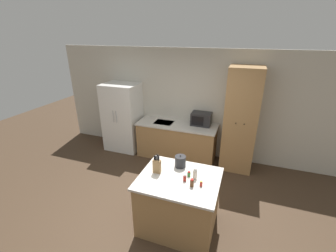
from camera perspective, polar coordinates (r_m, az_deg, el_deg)
name	(u,v)px	position (r m, az deg, el deg)	size (l,w,h in m)	color
ground_plane	(160,214)	(4.18, -2.01, -21.35)	(14.00, 14.00, 0.00)	#423021
wall_back	(195,104)	(5.48, 6.82, 5.47)	(7.20, 0.06, 2.60)	beige
refrigerator	(123,117)	(5.95, -11.45, 2.20)	(0.89, 0.70, 1.74)	white
back_counter	(177,140)	(5.56, 2.21, -3.68)	(1.92, 0.70, 0.88)	#9E7547
pantry_cabinet	(241,121)	(5.09, 17.94, 1.32)	(0.68, 0.63, 2.30)	#9E7547
kitchen_island	(179,202)	(3.71, 2.72, -18.71)	(1.19, 0.98, 0.91)	#9E7547
microwave	(201,119)	(5.33, 8.43, 1.81)	(0.46, 0.33, 0.30)	#232326
knife_block	(157,166)	(3.47, -2.84, -10.04)	(0.12, 0.07, 0.33)	#9E7547
spice_bottle_tall_dark	(195,174)	(3.38, 6.87, -11.98)	(0.06, 0.06, 0.18)	beige
spice_bottle_short_red	(192,183)	(3.24, 6.08, -14.16)	(0.05, 0.05, 0.12)	#563319
spice_bottle_amber_oil	(185,178)	(3.34, 4.27, -13.00)	(0.05, 0.05, 0.11)	#B2281E
spice_bottle_green_herb	(201,184)	(3.27, 8.40, -14.28)	(0.04, 0.04, 0.08)	#B2281E
spice_bottle_pale_salt	(189,174)	(3.44, 5.32, -12.06)	(0.05, 0.05, 0.09)	#337033
kettle	(180,161)	(3.63, 3.15, -8.95)	(0.18, 0.18, 0.21)	#232326
fire_extinguisher	(106,137)	(6.57, -15.55, -2.80)	(0.13, 0.13, 0.39)	red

